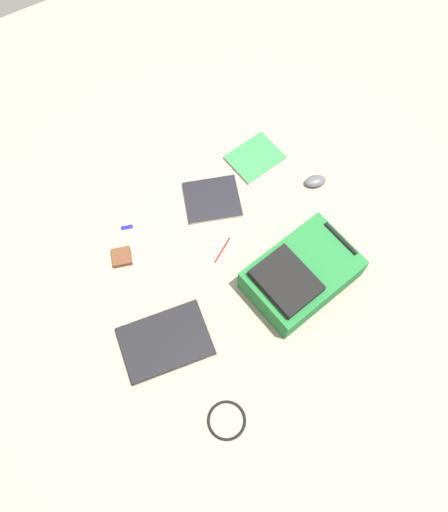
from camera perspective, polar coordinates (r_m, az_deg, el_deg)
ground_plane at (r=2.22m, az=1.11°, el=-0.97°), size 3.80×3.80×0.00m
backpack at (r=2.13m, az=8.50°, el=-2.11°), size 0.37×0.48×0.19m
laptop at (r=2.11m, az=-6.56°, el=-9.41°), size 0.30×0.39×0.03m
book_manual at (r=2.35m, az=-1.32°, el=6.31°), size 0.29×0.30×0.02m
book_red at (r=2.47m, az=3.48°, el=10.86°), size 0.22×0.26×0.02m
computer_mouse at (r=2.42m, az=10.12°, el=8.21°), size 0.09×0.11×0.04m
cable_coil at (r=2.05m, az=0.30°, el=-17.83°), size 0.15×0.15×0.01m
pen_black at (r=2.24m, az=-0.19°, el=0.71°), size 0.08×0.12×0.01m
earbud_pouch at (r=2.26m, az=-11.32°, el=-0.11°), size 0.10×0.10×0.03m
usb_stick at (r=2.33m, az=-10.76°, el=3.17°), size 0.03×0.06×0.01m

